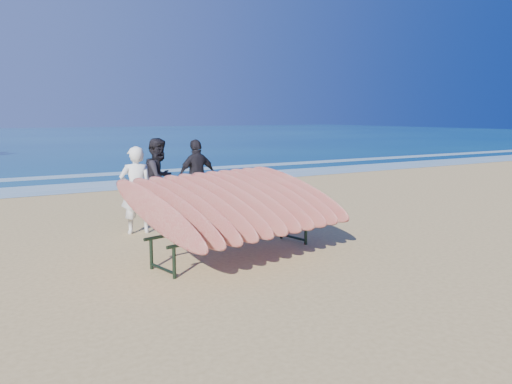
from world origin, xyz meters
The scene contains 8 objects.
ground centered at (0.00, 0.00, 0.00)m, with size 120.00×120.00×0.00m, color tan.
ocean centered at (0.00, 55.00, 0.01)m, with size 160.00×160.00×0.00m, color navy.
foam_near centered at (0.00, 10.00, 0.01)m, with size 160.00×160.00×0.00m, color white.
foam_far centered at (0.00, 13.50, 0.01)m, with size 160.00×160.00×0.00m, color white.
surfboard_rack centered at (-0.90, -0.02, 0.94)m, with size 3.68×3.31×1.56m.
person_white centered at (-1.87, 2.51, 0.91)m, with size 0.66×0.43×1.81m, color silver.
person_dark_a centered at (-0.94, 3.71, 0.95)m, with size 0.93×0.72×1.91m, color black.
person_dark_b centered at (0.11, 3.93, 0.92)m, with size 1.08×0.45×1.85m, color black.
Camera 1 is at (-4.84, -7.52, 2.43)m, focal length 35.00 mm.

